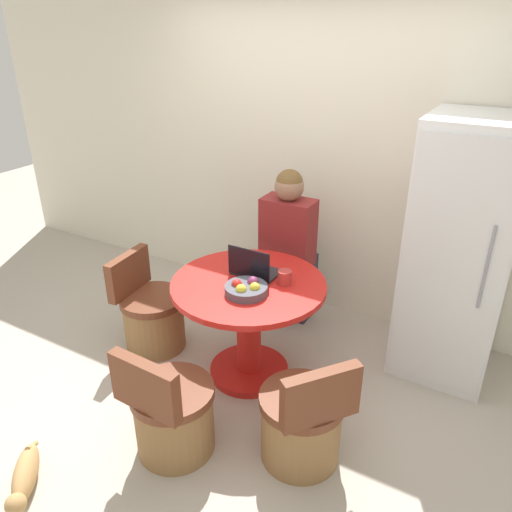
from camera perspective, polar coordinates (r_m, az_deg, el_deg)
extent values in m
plane|color=#B2A899|center=(3.52, -4.62, -15.74)|extent=(12.00, 12.00, 0.00)
cube|color=silver|center=(4.10, 6.82, 11.12)|extent=(7.00, 0.06, 2.60)
cube|color=white|center=(3.59, 22.26, 0.33)|extent=(0.64, 0.66, 1.80)
cube|color=silver|center=(3.29, 21.31, -1.87)|extent=(0.61, 0.01, 1.69)
cylinder|color=gray|center=(3.23, 24.83, -1.28)|extent=(0.02, 0.02, 0.54)
cylinder|color=red|center=(3.69, -0.79, -12.86)|extent=(0.56, 0.56, 0.05)
cylinder|color=red|center=(3.48, -0.82, -8.32)|extent=(0.17, 0.17, 0.66)
cylinder|color=red|center=(3.30, -0.86, -3.32)|extent=(1.03, 1.03, 0.04)
cylinder|color=olive|center=(3.94, -11.51, -7.65)|extent=(0.46, 0.46, 0.38)
cylinder|color=brown|center=(3.82, -11.80, -4.90)|extent=(0.48, 0.48, 0.06)
cube|color=brown|center=(3.85, -14.38, -1.91)|extent=(0.11, 0.44, 0.31)
cylinder|color=olive|center=(3.03, 5.11, -19.15)|extent=(0.46, 0.46, 0.38)
cylinder|color=brown|center=(2.88, 5.28, -16.06)|extent=(0.48, 0.48, 0.06)
cube|color=brown|center=(2.64, 7.43, -15.68)|extent=(0.32, 0.39, 0.31)
cylinder|color=olive|center=(3.10, -9.27, -18.17)|extent=(0.46, 0.46, 0.38)
cylinder|color=brown|center=(2.96, -9.58, -15.11)|extent=(0.48, 0.48, 0.06)
cube|color=brown|center=(2.74, -12.58, -14.37)|extent=(0.44, 0.09, 0.31)
cube|color=#2D2D38|center=(4.21, 4.28, -4.31)|extent=(0.28, 0.16, 0.44)
cube|color=#2D2D38|center=(4.03, 4.04, -1.12)|extent=(0.32, 0.36, 0.14)
cube|color=maroon|center=(3.82, 3.67, 2.81)|extent=(0.40, 0.22, 0.52)
sphere|color=#936B51|center=(3.70, 3.82, 7.93)|extent=(0.22, 0.22, 0.22)
sphere|color=brown|center=(3.69, 3.84, 8.34)|extent=(0.20, 0.20, 0.20)
cube|color=#232328|center=(3.40, 0.05, -1.80)|extent=(0.31, 0.21, 0.02)
cube|color=black|center=(3.27, -0.85, -0.84)|extent=(0.31, 0.01, 0.20)
cylinder|color=#4C4C56|center=(3.15, -1.13, -3.86)|extent=(0.27, 0.27, 0.05)
sphere|color=gold|center=(3.11, -0.14, -3.63)|extent=(0.07, 0.07, 0.07)
sphere|color=#7A2D5B|center=(3.17, -0.36, -2.97)|extent=(0.07, 0.07, 0.07)
sphere|color=red|center=(3.15, -2.22, -3.25)|extent=(0.07, 0.07, 0.07)
sphere|color=gold|center=(3.09, -1.72, -3.85)|extent=(0.07, 0.07, 0.07)
cylinder|color=#B2332D|center=(3.25, 3.29, -2.45)|extent=(0.09, 0.09, 0.09)
ellipsoid|color=tan|center=(3.23, -24.81, -21.59)|extent=(0.35, 0.38, 0.15)
sphere|color=tan|center=(3.07, -25.76, -24.19)|extent=(0.11, 0.11, 0.11)
cylinder|color=tan|center=(3.34, -24.26, -19.21)|extent=(0.13, 0.14, 0.13)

